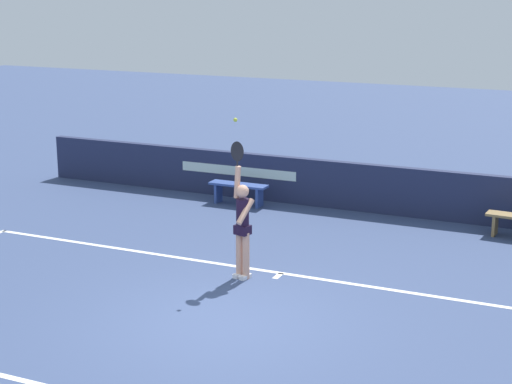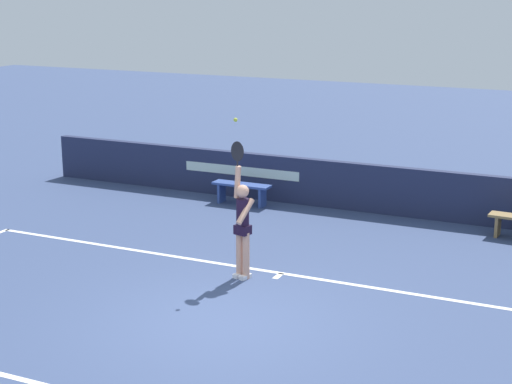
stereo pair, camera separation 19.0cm
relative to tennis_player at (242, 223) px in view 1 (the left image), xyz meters
name	(u,v)px [view 1 (the left image)]	position (x,y,z in m)	size (l,w,h in m)	color
ground_plane	(223,321)	(0.53, -1.80, -0.98)	(60.00, 60.00, 0.00)	#36466C
court_lines	(217,326)	(0.53, -2.02, -0.98)	(12.40, 5.14, 0.00)	white
back_wall	(358,187)	(0.52, 4.96, -0.44)	(16.22, 0.20, 1.07)	#212948
tennis_player	(242,223)	(0.00, 0.00, 0.00)	(0.45, 0.44, 2.38)	tan
tennis_ball	(235,120)	(-0.12, 0.00, 1.75)	(0.07, 0.07, 0.07)	#CFE238
courtside_bench_near	(239,189)	(-2.11, 4.32, -0.61)	(1.37, 0.37, 0.49)	#31498F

